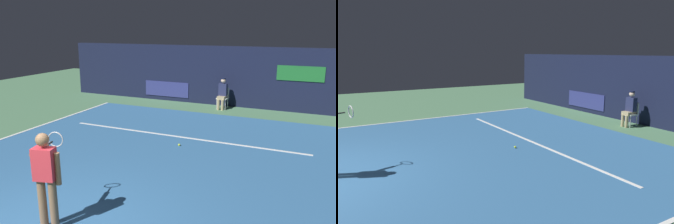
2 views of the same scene
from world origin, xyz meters
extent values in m
plane|color=#4C7A56|center=(0.00, 4.06, 0.00)|extent=(30.76, 30.76, 0.00)
cube|color=#336699|center=(0.00, 4.06, 0.01)|extent=(10.03, 10.12, 0.01)
cube|color=white|center=(-4.97, 4.06, 0.01)|extent=(0.10, 10.12, 0.01)
cube|color=white|center=(0.00, 5.83, 0.01)|extent=(7.83, 0.10, 0.01)
cube|color=#141933|center=(0.00, 10.94, 1.30)|extent=(15.60, 0.30, 2.60)
cube|color=navy|center=(-2.73, 10.78, 0.55)|extent=(2.20, 0.04, 0.70)
cylinder|color=black|center=(-0.43, 0.67, 1.35)|extent=(0.11, 0.30, 0.03)
torus|color=#B2B2B7|center=(-0.50, 0.94, 1.35)|extent=(0.30, 0.10, 0.30)
cube|color=white|center=(0.15, 10.19, 0.46)|extent=(0.45, 0.41, 0.04)
cube|color=white|center=(0.15, 10.39, 0.69)|extent=(0.42, 0.04, 0.42)
cylinder|color=#B2B2B7|center=(-0.05, 10.02, 0.23)|extent=(0.03, 0.03, 0.46)
cylinder|color=#B2B2B7|center=(0.33, 10.01, 0.23)|extent=(0.03, 0.03, 0.46)
cylinder|color=#B2B2B7|center=(-0.03, 10.36, 0.23)|extent=(0.03, 0.03, 0.46)
cylinder|color=#B2B2B7|center=(0.34, 10.35, 0.23)|extent=(0.03, 0.03, 0.46)
cube|color=tan|center=(0.14, 10.11, 0.50)|extent=(0.33, 0.41, 0.14)
cylinder|color=tan|center=(0.05, 9.93, 0.23)|extent=(0.11, 0.11, 0.46)
cylinder|color=tan|center=(0.23, 9.92, 0.23)|extent=(0.11, 0.11, 0.46)
cube|color=#23284C|center=(0.15, 10.23, 0.83)|extent=(0.35, 0.23, 0.52)
sphere|color=beige|center=(0.15, 10.23, 1.21)|extent=(0.20, 0.20, 0.20)
cylinder|color=#141933|center=(0.15, 10.23, 1.30)|extent=(0.19, 0.19, 0.04)
sphere|color=#CCE033|center=(0.31, 5.05, 0.05)|extent=(0.07, 0.07, 0.07)
camera|label=1|loc=(3.94, -3.74, 3.39)|focal=36.66mm
camera|label=2|loc=(7.66, 0.38, 2.75)|focal=33.64mm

